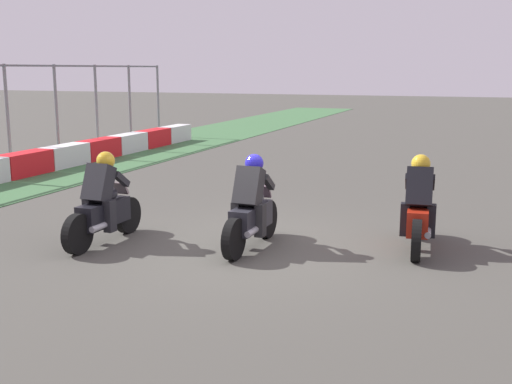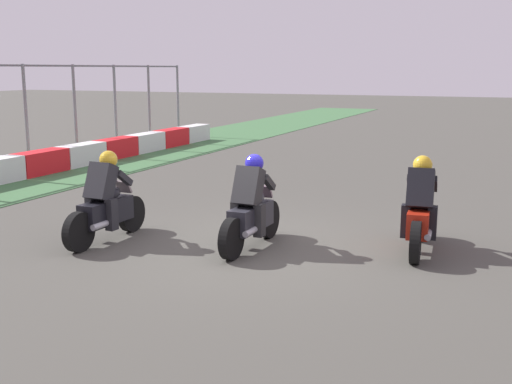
{
  "view_description": "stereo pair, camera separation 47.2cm",
  "coord_description": "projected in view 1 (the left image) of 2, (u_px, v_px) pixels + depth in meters",
  "views": [
    {
      "loc": [
        -9.19,
        -3.51,
        2.83
      ],
      "look_at": [
        0.06,
        -0.04,
        0.9
      ],
      "focal_mm": 44.28,
      "sensor_mm": 36.0,
      "label": 1
    },
    {
      "loc": [
        -9.02,
        -3.95,
        2.83
      ],
      "look_at": [
        0.06,
        -0.04,
        0.9
      ],
      "focal_mm": 44.28,
      "sensor_mm": 36.0,
      "label": 2
    }
  ],
  "objects": [
    {
      "name": "ground_plane",
      "position": [
        252.0,
        247.0,
        10.2
      ],
      "size": [
        120.0,
        120.0,
        0.0
      ],
      "primitive_type": "plane",
      "color": "#484740"
    },
    {
      "name": "rider_lane_b",
      "position": [
        251.0,
        210.0,
        10.04
      ],
      "size": [
        2.04,
        0.54,
        1.51
      ],
      "rotation": [
        0.0,
        0.0,
        -0.02
      ],
      "color": "black",
      "rests_on": "ground_plane"
    },
    {
      "name": "rider_lane_a",
      "position": [
        418.0,
        211.0,
        9.99
      ],
      "size": [
        2.04,
        0.56,
        1.51
      ],
      "rotation": [
        0.0,
        0.0,
        0.09
      ],
      "color": "black",
      "rests_on": "ground_plane"
    },
    {
      "name": "rider_lane_c",
      "position": [
        103.0,
        206.0,
        10.33
      ],
      "size": [
        2.04,
        0.54,
        1.51
      ],
      "rotation": [
        0.0,
        0.0,
        -0.02
      ],
      "color": "black",
      "rests_on": "ground_plane"
    }
  ]
}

